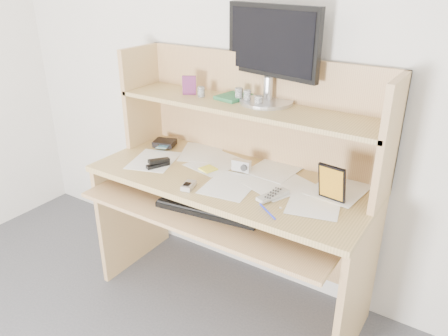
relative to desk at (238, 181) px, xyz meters
The scene contains 19 objects.
back_wall 0.60m from the desk, 90.00° to the left, with size 3.60×0.04×2.50m, color white.
desk is the anchor object (origin of this frame).
paper_clutter 0.10m from the desk, 90.00° to the right, with size 1.32×0.54×0.01m, color white.
keyboard 0.25m from the desk, 89.06° to the right, with size 0.52×0.25×0.03m.
tv_remote 0.33m from the desk, 30.36° to the right, with size 0.05×0.16×0.02m, color #ADADA7.
flip_phone 0.31m from the desk, 108.42° to the right, with size 0.05×0.09×0.02m, color #BCBCBF.
stapler 0.43m from the desk, 154.05° to the right, with size 0.03×0.12×0.04m, color black.
wallet 0.54m from the desk, behind, with size 0.12×0.10×0.03m, color black.
sticky_note_pad 0.17m from the desk, 152.03° to the right, with size 0.07×0.07×0.01m, color yellow.
digital_camera 0.09m from the desk, ahead, with size 0.09×0.04×0.06m, color silver.
game_case 0.53m from the desk, ahead, with size 0.12×0.01×0.17m, color black.
blue_pen 0.44m from the desk, 42.74° to the right, with size 0.01×0.01×0.14m, color #1C29D3.
card_box 0.56m from the desk, 168.96° to the left, with size 0.07×0.02×0.10m, color #A91626.
shelf_book 0.43m from the desk, 130.07° to the left, with size 0.13×0.18×0.02m, color #2E733E.
chip_stack_a 0.50m from the desk, 166.72° to the left, with size 0.04×0.04×0.05m, color black.
chip_stack_b 0.44m from the desk, 122.39° to the left, with size 0.04×0.04×0.06m, color white.
chip_stack_c 0.42m from the desk, 49.50° to the left, with size 0.04×0.04×0.05m, color black.
chip_stack_d 0.43m from the desk, 97.59° to the left, with size 0.04×0.04×0.06m, color silver.
monitor 0.66m from the desk, 67.78° to the left, with size 0.52×0.26×0.46m.
Camera 1 is at (1.03, -0.16, 1.68)m, focal length 35.00 mm.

